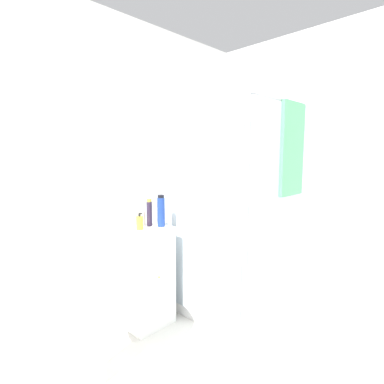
{
  "coord_description": "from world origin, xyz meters",
  "views": [
    {
      "loc": [
        -0.98,
        -0.43,
        1.42
      ],
      "look_at": [
        0.59,
        1.12,
        1.14
      ],
      "focal_mm": 28.0,
      "sensor_mm": 36.0,
      "label": 1
    }
  ],
  "objects_px": {
    "shampoo_bottle_blue": "(161,211)",
    "lotion_bottle_white": "(142,218)",
    "soap_dispenser": "(140,223)",
    "shampoo_bottle_tall_black": "(149,213)",
    "sink": "(88,283)"
  },
  "relations": [
    {
      "from": "soap_dispenser",
      "to": "lotion_bottle_white",
      "type": "relative_size",
      "value": 0.91
    },
    {
      "from": "lotion_bottle_white",
      "to": "sink",
      "type": "bearing_deg",
      "value": -150.79
    },
    {
      "from": "shampoo_bottle_blue",
      "to": "lotion_bottle_white",
      "type": "xyz_separation_m",
      "value": [
        -0.1,
        0.13,
        -0.07
      ]
    },
    {
      "from": "shampoo_bottle_tall_black",
      "to": "soap_dispenser",
      "type": "bearing_deg",
      "value": -160.36
    },
    {
      "from": "soap_dispenser",
      "to": "shampoo_bottle_tall_black",
      "type": "height_order",
      "value": "shampoo_bottle_tall_black"
    },
    {
      "from": "shampoo_bottle_blue",
      "to": "lotion_bottle_white",
      "type": "bearing_deg",
      "value": 127.28
    },
    {
      "from": "soap_dispenser",
      "to": "shampoo_bottle_blue",
      "type": "bearing_deg",
      "value": -11.97
    },
    {
      "from": "shampoo_bottle_tall_black",
      "to": "sink",
      "type": "bearing_deg",
      "value": -155.32
    },
    {
      "from": "sink",
      "to": "soap_dispenser",
      "type": "distance_m",
      "value": 0.68
    },
    {
      "from": "sink",
      "to": "soap_dispenser",
      "type": "relative_size",
      "value": 7.4
    },
    {
      "from": "sink",
      "to": "lotion_bottle_white",
      "type": "bearing_deg",
      "value": 29.21
    },
    {
      "from": "sink",
      "to": "lotion_bottle_white",
      "type": "height_order",
      "value": "sink"
    },
    {
      "from": "shampoo_bottle_tall_black",
      "to": "lotion_bottle_white",
      "type": "height_order",
      "value": "shampoo_bottle_tall_black"
    },
    {
      "from": "soap_dispenser",
      "to": "shampoo_bottle_tall_black",
      "type": "distance_m",
      "value": 0.15
    },
    {
      "from": "soap_dispenser",
      "to": "shampoo_bottle_tall_black",
      "type": "relative_size",
      "value": 0.61
    }
  ]
}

